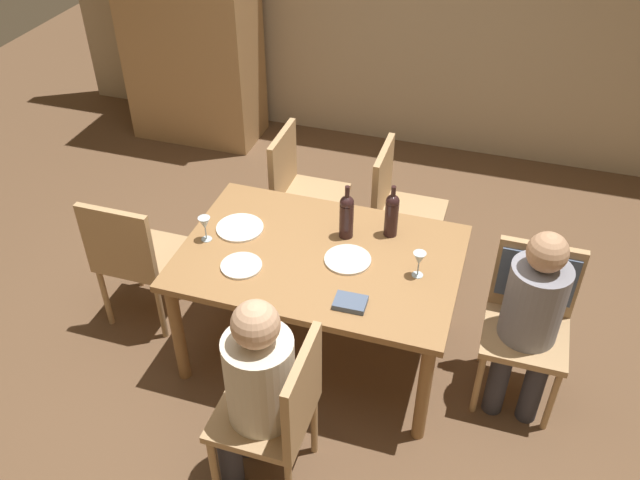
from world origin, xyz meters
TOP-DOWN VIEW (x-y plane):
  - ground_plane at (0.00, 0.00)m, footprint 10.00×10.00m
  - armoire_cabinet at (-1.86, 2.26)m, footprint 1.18×0.62m
  - dining_table at (0.00, 0.00)m, footprint 1.51×1.02m
  - chair_right_end at (1.14, 0.12)m, footprint 0.44×0.46m
  - chair_near at (0.09, -0.89)m, footprint 0.44×0.44m
  - chair_far_left at (-0.43, 0.89)m, footprint 0.44×0.44m
  - chair_left_end at (-1.14, -0.09)m, footprint 0.44×0.44m
  - chair_far_right at (0.25, 0.89)m, footprint 0.44×0.44m
  - person_woman_host at (1.14, -0.03)m, footprint 0.30×0.35m
  - person_man_bearded at (-0.03, -0.89)m, footprint 0.36×0.32m
  - wine_bottle_tall_green at (0.32, 0.29)m, footprint 0.08×0.08m
  - wine_bottle_dark_red at (0.09, 0.20)m, footprint 0.08×0.08m
  - wine_glass_near_left at (-0.64, -0.06)m, footprint 0.07×0.07m
  - wine_glass_centre at (0.54, -0.01)m, footprint 0.07×0.07m
  - dinner_plate_host at (0.16, -0.01)m, footprint 0.25×0.25m
  - dinner_plate_guest_left at (-0.37, -0.22)m, footprint 0.22×0.22m
  - dinner_plate_guest_right at (-0.51, 0.08)m, footprint 0.27×0.27m
  - folded_napkin at (0.26, -0.33)m, footprint 0.16×0.12m

SIDE VIEW (x-z plane):
  - ground_plane at x=0.00m, z-range 0.00..0.00m
  - chair_near at x=0.09m, z-range 0.07..0.99m
  - chair_far_left at x=-0.43m, z-range 0.07..0.99m
  - chair_left_end at x=-1.14m, z-range 0.07..0.99m
  - chair_far_right at x=0.25m, z-range 0.07..0.99m
  - chair_right_end at x=1.14m, z-range 0.13..1.05m
  - dining_table at x=0.00m, z-range 0.28..1.01m
  - person_woman_host at x=1.14m, z-range 0.09..1.22m
  - person_man_bearded at x=-0.03m, z-range 0.09..1.25m
  - dinner_plate_host at x=0.16m, z-range 0.73..0.75m
  - dinner_plate_guest_left at x=-0.37m, z-range 0.73..0.75m
  - dinner_plate_guest_right at x=-0.51m, z-range 0.73..0.75m
  - folded_napkin at x=0.26m, z-range 0.73..0.76m
  - wine_glass_near_left at x=-0.64m, z-range 0.77..0.91m
  - wine_glass_centre at x=0.54m, z-range 0.77..0.91m
  - wine_bottle_tall_green at x=0.32m, z-range 0.72..1.04m
  - wine_bottle_dark_red at x=0.09m, z-range 0.71..1.04m
  - armoire_cabinet at x=-1.86m, z-range 0.01..2.19m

